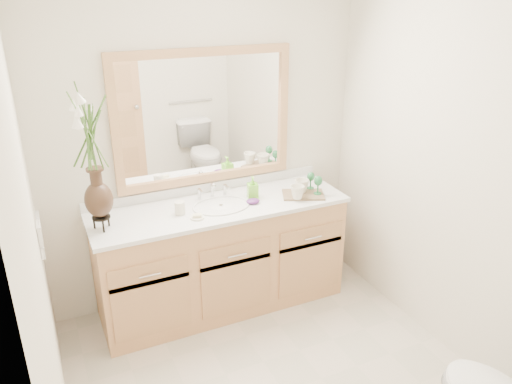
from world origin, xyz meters
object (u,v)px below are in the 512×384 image
tumbler (180,208)px  tray (303,195)px  flower_vase (91,142)px  soap_bottle (253,189)px

tumbler → tray: size_ratio=0.30×
flower_vase → tray: (1.44, -0.07, -0.58)m
flower_vase → tumbler: size_ratio=9.57×
flower_vase → tray: bearing=-2.7°
flower_vase → tumbler: 0.75m
soap_bottle → flower_vase: bearing=-164.4°
soap_bottle → tray: 0.38m
tumbler → soap_bottle: (0.56, 0.04, 0.03)m
flower_vase → soap_bottle: size_ratio=5.76×
flower_vase → tray: 1.55m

